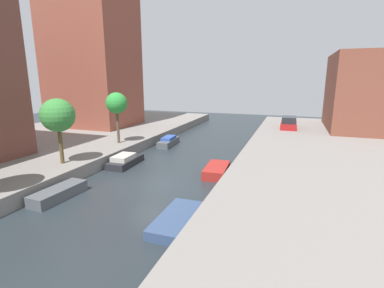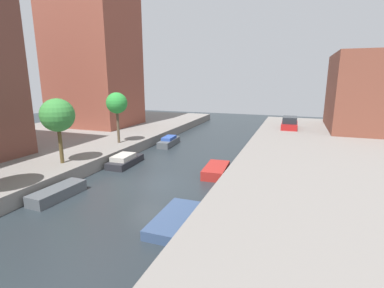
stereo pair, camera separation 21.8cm
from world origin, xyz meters
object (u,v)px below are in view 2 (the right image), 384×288
(street_tree_2, at_px, (57,116))
(parked_car, at_px, (290,123))
(moored_boat_left_2, at_px, (58,193))
(street_tree_3, at_px, (117,104))
(moored_boat_right_3, at_px, (216,170))
(low_block_right, at_px, (377,92))
(moored_boat_left_4, at_px, (169,142))
(apartment_tower_far, at_px, (92,38))
(moored_boat_right_2, at_px, (174,219))
(moored_boat_left_3, at_px, (125,161))

(street_tree_2, height_order, parked_car, street_tree_2)
(moored_boat_left_2, bearing_deg, street_tree_3, 104.71)
(street_tree_2, height_order, moored_boat_right_3, street_tree_2)
(low_block_right, xyz_separation_m, moored_boat_right_3, (-14.13, -19.65, -5.17))
(moored_boat_left_4, xyz_separation_m, moored_boat_right_3, (7.40, -7.60, -0.07))
(moored_boat_right_3, bearing_deg, low_block_right, 54.27)
(low_block_right, xyz_separation_m, street_tree_2, (-24.80, -23.77, -1.00))
(apartment_tower_far, height_order, moored_boat_left_2, apartment_tower_far)
(moored_boat_left_2, relative_size, moored_boat_left_4, 0.91)
(apartment_tower_far, height_order, moored_boat_right_3, apartment_tower_far)
(parked_car, distance_m, moored_boat_left_4, 15.69)
(moored_boat_left_4, height_order, moored_boat_right_3, moored_boat_left_4)
(street_tree_2, xyz_separation_m, moored_boat_right_2, (10.70, -3.82, -4.28))
(low_block_right, height_order, moored_boat_right_3, low_block_right)
(parked_car, xyz_separation_m, moored_boat_right_2, (-4.67, -25.48, -1.37))
(low_block_right, distance_m, street_tree_3, 29.80)
(apartment_tower_far, distance_m, low_block_right, 35.52)
(street_tree_3, distance_m, parked_car, 21.30)
(apartment_tower_far, distance_m, moored_boat_right_2, 30.43)
(moored_boat_left_2, height_order, moored_boat_right_2, moored_boat_left_2)
(moored_boat_left_4, bearing_deg, street_tree_2, -105.59)
(low_block_right, relative_size, street_tree_2, 2.49)
(low_block_right, relative_size, moored_boat_left_2, 3.28)
(parked_car, bearing_deg, moored_boat_right_3, -104.99)
(parked_car, distance_m, moored_boat_left_3, 21.80)
(moored_boat_left_4, bearing_deg, parked_car, 39.41)
(moored_boat_right_3, bearing_deg, moored_boat_left_3, -178.12)
(street_tree_2, height_order, moored_boat_left_3, street_tree_2)
(apartment_tower_far, xyz_separation_m, moored_boat_left_2, (11.98, -19.26, -11.79))
(apartment_tower_far, distance_m, moored_boat_left_2, 25.56)
(parked_car, distance_m, moored_boat_right_2, 25.94)
(apartment_tower_far, bearing_deg, parked_car, 13.18)
(apartment_tower_far, xyz_separation_m, street_tree_3, (9.20, -8.65, -7.33))
(apartment_tower_far, height_order, moored_boat_left_3, apartment_tower_far)
(low_block_right, height_order, street_tree_3, low_block_right)
(apartment_tower_far, bearing_deg, moored_boat_right_3, -30.67)
(moored_boat_left_4, relative_size, moored_boat_right_3, 1.14)
(moored_boat_left_3, relative_size, moored_boat_right_3, 1.10)
(moored_boat_left_3, relative_size, moored_boat_right_2, 0.98)
(apartment_tower_far, bearing_deg, moored_boat_left_2, -58.11)
(moored_boat_left_4, relative_size, moored_boat_right_2, 1.01)
(street_tree_2, distance_m, parked_car, 26.71)
(low_block_right, distance_m, parked_car, 10.43)
(moored_boat_right_3, bearing_deg, street_tree_3, 163.65)
(street_tree_2, relative_size, moored_boat_left_3, 1.24)
(moored_boat_left_3, xyz_separation_m, moored_boat_right_2, (7.87, -7.68, -0.15))
(street_tree_3, height_order, moored_boat_left_2, street_tree_3)
(street_tree_3, relative_size, moored_boat_right_2, 1.25)
(moored_boat_left_4, bearing_deg, low_block_right, 29.22)
(parked_car, relative_size, moored_boat_left_2, 1.27)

